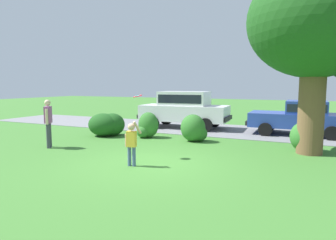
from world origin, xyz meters
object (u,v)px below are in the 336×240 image
at_px(oak_tree_large, 323,27).
at_px(frisbee, 138,96).
at_px(parked_suv, 184,108).
at_px(adult_onlooker, 48,121).
at_px(parked_sedan, 301,117).
at_px(child_thrower, 132,141).

relative_size(oak_tree_large, frisbee, 21.38).
distance_m(oak_tree_large, parked_suv, 7.81).
relative_size(oak_tree_large, adult_onlooker, 3.52).
relative_size(parked_sedan, parked_suv, 0.92).
bearing_deg(oak_tree_large, parked_suv, 149.46).
relative_size(child_thrower, frisbee, 4.49).
height_order(parked_suv, child_thrower, parked_suv).
height_order(parked_sedan, frisbee, frisbee).
distance_m(child_thrower, frisbee, 1.59).
bearing_deg(frisbee, child_thrower, -69.11).
bearing_deg(parked_suv, frisbee, -80.15).
relative_size(parked_suv, adult_onlooker, 2.76).
xyz_separation_m(parked_sedan, adult_onlooker, (-8.13, -6.84, 0.13)).
xyz_separation_m(oak_tree_large, adult_onlooker, (-8.74, -3.07, -3.11)).
height_order(parked_sedan, adult_onlooker, adult_onlooker).
relative_size(oak_tree_large, parked_suv, 1.28).
bearing_deg(parked_sedan, adult_onlooker, -139.92).
distance_m(parked_sedan, frisbee, 8.14).
distance_m(oak_tree_large, parked_sedan, 5.02).
bearing_deg(oak_tree_large, child_thrower, -140.07).
height_order(oak_tree_large, child_thrower, oak_tree_large).
xyz_separation_m(parked_suv, frisbee, (1.15, -6.61, 0.85)).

